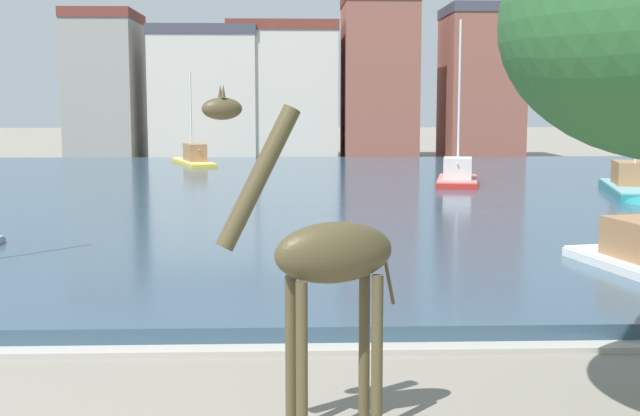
{
  "coord_description": "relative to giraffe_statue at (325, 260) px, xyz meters",
  "views": [
    {
      "loc": [
        -0.78,
        -7.85,
        4.65
      ],
      "look_at": [
        -0.09,
        11.5,
        2.2
      ],
      "focal_mm": 46.82,
      "sensor_mm": 36.0,
      "label": 1
    }
  ],
  "objects": [
    {
      "name": "townhouse_narrow_midrow",
      "position": [
        -7.31,
        57.08,
        2.86
      ],
      "size": [
        8.5,
        6.75,
        10.68
      ],
      "color": "beige",
      "rests_on": "ground"
    },
    {
      "name": "townhouse_tall_gabled",
      "position": [
        -15.45,
        57.68,
        3.49
      ],
      "size": [
        5.45,
        7.76,
        11.93
      ],
      "color": "gray",
      "rests_on": "ground"
    },
    {
      "name": "sailboat_teal",
      "position": [
        15.25,
        26.04,
        -1.88
      ],
      "size": [
        3.93,
        8.82,
        5.98
      ],
      "color": "teal",
      "rests_on": "ground"
    },
    {
      "name": "sailboat_yellow",
      "position": [
        -7.32,
        47.13,
        -1.91
      ],
      "size": [
        4.15,
        8.47,
        6.74
      ],
      "color": "gold",
      "rests_on": "ground"
    },
    {
      "name": "giraffe_statue",
      "position": [
        0.0,
        0.0,
        0.0
      ],
      "size": [
        2.72,
        1.37,
        4.88
      ],
      "color": "#4C4228",
      "rests_on": "ground"
    },
    {
      "name": "townhouse_wide_warehouse",
      "position": [
        6.76,
        57.14,
        4.15
      ],
      "size": [
        5.89,
        7.53,
        13.26
      ],
      "color": "#8E5142",
      "rests_on": "ground"
    },
    {
      "name": "townhouse_corner_house",
      "position": [
        15.12,
        57.02,
        3.73
      ],
      "size": [
        5.98,
        7.5,
        12.41
      ],
      "color": "#8E5142",
      "rests_on": "ground"
    },
    {
      "name": "harbor_water",
      "position": [
        0.31,
        29.02,
        -2.28
      ],
      "size": [
        80.82,
        49.99,
        0.43
      ],
      "primitive_type": "cube",
      "color": "#334C60",
      "rests_on": "ground"
    },
    {
      "name": "townhouse_end_terrace",
      "position": [
        -1.03,
        57.88,
        3.05
      ],
      "size": [
        8.82,
        7.83,
        11.06
      ],
      "color": "beige",
      "rests_on": "ground"
    },
    {
      "name": "sailboat_red",
      "position": [
        8.26,
        31.73,
        -1.87
      ],
      "size": [
        3.14,
        6.37,
        8.87
      ],
      "color": "red",
      "rests_on": "ground"
    },
    {
      "name": "quay_edge_coping",
      "position": [
        0.31,
        3.77,
        -2.43
      ],
      "size": [
        80.82,
        0.5,
        0.12
      ],
      "primitive_type": "cube",
      "color": "#ADA89E",
      "rests_on": "ground"
    }
  ]
}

